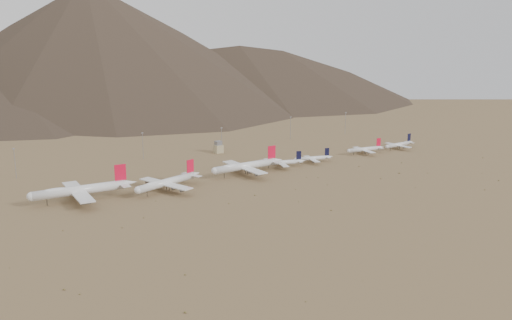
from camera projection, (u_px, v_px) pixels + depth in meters
ground at (261, 184)px, 459.82m from camera, size 3000.00×3000.00×0.00m
mountain_ridge at (10, 14)px, 1152.94m from camera, size 4400.00×1000.00×300.00m
widebody_west at (80, 190)px, 412.60m from camera, size 79.33×61.18×23.56m
widebody_centre at (167, 182)px, 438.22m from camera, size 65.16×51.71×19.98m
widebody_east at (246, 166)px, 487.42m from camera, size 72.93×55.80×21.65m
narrowbody_a at (283, 162)px, 512.68m from camera, size 40.90×30.43×13.98m
narrowbody_b at (313, 158)px, 530.48m from camera, size 38.20×28.29×12.94m
narrowbody_c at (365, 149)px, 567.59m from camera, size 43.70×31.85×14.51m
narrowbody_d at (399, 144)px, 590.91m from camera, size 43.25×31.06×14.26m
control_tower at (218, 148)px, 571.89m from camera, size 8.00×8.00×12.00m
mast_far_west at (15, 162)px, 472.86m from camera, size 2.00×0.60×25.70m
mast_west at (143, 144)px, 543.02m from camera, size 2.00×0.60×25.70m
mast_centre at (222, 139)px, 570.23m from camera, size 2.00×0.60×25.70m
mast_east at (290, 127)px, 640.06m from camera, size 2.00×0.60×25.70m
mast_far_east at (345, 122)px, 671.00m from camera, size 2.00×0.60×25.70m
desert_scrub at (334, 206)px, 401.50m from camera, size 433.85×183.41×0.94m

